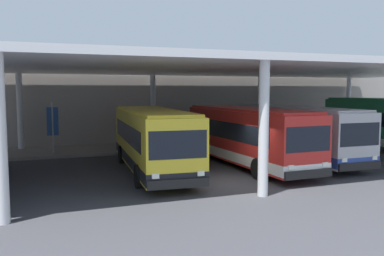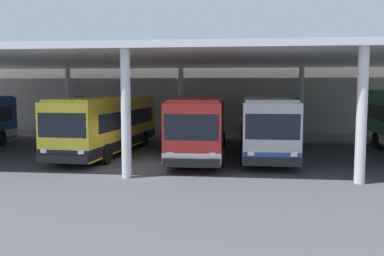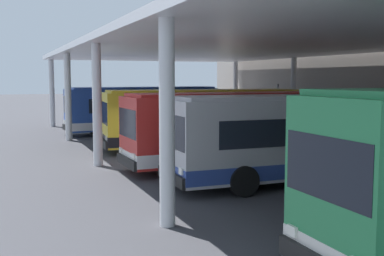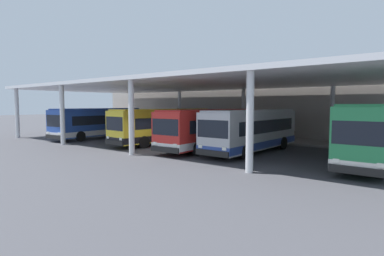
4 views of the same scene
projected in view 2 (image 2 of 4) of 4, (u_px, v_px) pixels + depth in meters
The scene contains 10 objects.
ground_plane at pixel (141, 166), 19.67m from camera, with size 200.00×200.00×0.00m, color #3D3D42.
platform_kerb at pixel (178, 136), 31.29m from camera, with size 42.00×4.50×0.18m, color gray.
station_building_facade at pixel (183, 90), 34.17m from camera, with size 48.00×1.60×7.04m, color #ADA399.
canopy_shelter at pixel (162, 61), 24.61m from camera, with size 40.00×17.00×5.55m.
bus_second_bay at pixel (108, 124), 23.42m from camera, with size 3.31×10.69×3.17m.
bus_middle_bay at pixel (200, 126), 22.55m from camera, with size 2.92×10.59×3.17m.
bus_far_bay at pixel (266, 125), 22.78m from camera, with size 2.80×10.55×3.17m.
bench_waiting at pixel (252, 129), 30.67m from camera, with size 1.80×0.45×0.92m.
trash_bin at pixel (209, 128), 31.20m from camera, with size 0.52×0.52×0.98m.
banner_sign at pixel (80, 111), 31.13m from camera, with size 0.70×0.12×3.20m.
Camera 2 is at (4.61, -19.01, 3.68)m, focal length 38.95 mm.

